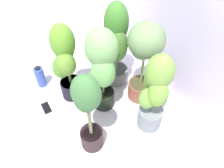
% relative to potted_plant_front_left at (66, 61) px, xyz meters
% --- Properties ---
extents(ground_plane, '(8.00, 8.00, 0.00)m').
position_rel_potted_plant_front_left_xyz_m(ground_plane, '(0.27, 0.12, -0.46)').
color(ground_plane, silver).
rests_on(ground_plane, ground).
extents(potted_plant_front_left, '(0.39, 0.29, 0.83)m').
position_rel_potted_plant_front_left_xyz_m(potted_plant_front_left, '(0.00, 0.00, 0.00)').
color(potted_plant_front_left, black).
rests_on(potted_plant_front_left, ground).
extents(potted_plant_front_right, '(0.34, 0.28, 0.82)m').
position_rel_potted_plant_front_left_xyz_m(potted_plant_front_right, '(0.57, 0.00, 0.02)').
color(potted_plant_front_right, '#332325').
rests_on(potted_plant_front_right, ground).
extents(potted_plant_back_left, '(0.35, 0.32, 0.90)m').
position_rel_potted_plant_front_left_xyz_m(potted_plant_back_left, '(-0.03, 0.50, 0.04)').
color(potted_plant_back_left, slate).
rests_on(potted_plant_back_left, ground).
extents(potted_plant_center, '(0.41, 0.30, 0.86)m').
position_rel_potted_plant_front_left_xyz_m(potted_plant_center, '(0.24, 0.25, 0.07)').
color(potted_plant_center, black).
rests_on(potted_plant_center, ground).
extents(potted_plant_back_center, '(0.41, 0.40, 0.84)m').
position_rel_potted_plant_front_left_xyz_m(potted_plant_back_center, '(0.27, 0.62, 0.07)').
color(potted_plant_back_center, brown).
rests_on(potted_plant_back_center, ground).
extents(potted_plant_back_right, '(0.31, 0.29, 0.82)m').
position_rel_potted_plant_front_left_xyz_m(potted_plant_back_right, '(0.61, 0.53, -0.01)').
color(potted_plant_back_right, slate).
rests_on(potted_plant_back_right, ground).
extents(cell_phone, '(0.15, 0.09, 0.01)m').
position_rel_potted_plant_front_left_xyz_m(cell_phone, '(0.06, -0.28, -0.46)').
color(cell_phone, black).
rests_on(cell_phone, ground).
extents(nutrient_bottle, '(0.10, 0.10, 0.25)m').
position_rel_potted_plant_front_left_xyz_m(nutrient_bottle, '(-0.27, -0.25, -0.34)').
color(nutrient_bottle, '#3B53B9').
rests_on(nutrient_bottle, ground).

